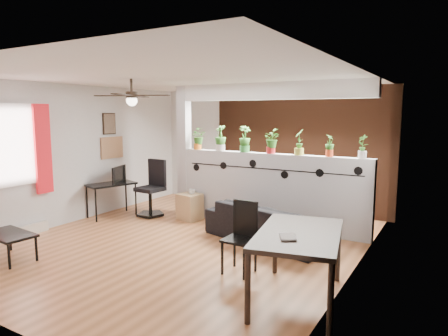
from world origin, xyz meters
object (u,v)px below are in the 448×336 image
(potted_plant_3, at_px, (271,140))
(computer_desk, at_px, (111,186))
(potted_plant_4, at_px, (299,141))
(potted_plant_2, at_px, (245,138))
(sofa, at_px, (267,223))
(folding_chair, at_px, (242,230))
(potted_plant_6, at_px, (363,146))
(coffee_table, at_px, (9,236))
(potted_plant_5, at_px, (330,145))
(dining_table, at_px, (299,239))
(office_chair, at_px, (152,192))
(potted_plant_0, at_px, (198,138))
(potted_plant_1, at_px, (220,137))
(cup, at_px, (192,192))
(cube_shelf, at_px, (190,207))
(ceiling_fan, at_px, (132,97))

(potted_plant_3, height_order, computer_desk, potted_plant_3)
(potted_plant_4, bearing_deg, potted_plant_2, 180.00)
(sofa, distance_m, folding_chair, 1.35)
(potted_plant_6, relative_size, coffee_table, 0.45)
(sofa, distance_m, coffee_table, 3.84)
(potted_plant_5, xyz_separation_m, potted_plant_6, (0.53, 0.00, 0.01))
(potted_plant_2, distance_m, dining_table, 3.32)
(office_chair, bearing_deg, potted_plant_0, 30.66)
(potted_plant_1, distance_m, cup, 1.19)
(potted_plant_0, relative_size, potted_plant_3, 0.97)
(cube_shelf, relative_size, office_chair, 0.46)
(cube_shelf, relative_size, coffee_table, 0.59)
(potted_plant_1, relative_size, office_chair, 0.44)
(potted_plant_5, bearing_deg, ceiling_fan, -145.85)
(cube_shelf, bearing_deg, sofa, -3.54)
(potted_plant_0, bearing_deg, potted_plant_2, 0.00)
(potted_plant_0, relative_size, potted_plant_6, 1.11)
(potted_plant_0, distance_m, potted_plant_3, 1.58)
(potted_plant_5, distance_m, office_chair, 3.61)
(sofa, xyz_separation_m, computer_desk, (-3.35, -0.14, 0.32))
(potted_plant_1, height_order, cube_shelf, potted_plant_1)
(potted_plant_2, distance_m, potted_plant_4, 1.05)
(potted_plant_2, relative_size, office_chair, 0.43)
(potted_plant_0, relative_size, office_chair, 0.38)
(potted_plant_1, xyz_separation_m, potted_plant_4, (1.58, 0.00, -0.02))
(potted_plant_1, bearing_deg, computer_desk, -155.19)
(computer_desk, bearing_deg, folding_chair, -17.97)
(folding_chair, xyz_separation_m, coffee_table, (-3.05, -1.30, -0.21))
(ceiling_fan, height_order, computer_desk, ceiling_fan)
(sofa, bearing_deg, potted_plant_5, -120.20)
(sofa, height_order, folding_chair, folding_chair)
(potted_plant_3, xyz_separation_m, cube_shelf, (-1.55, -0.34, -1.33))
(potted_plant_4, distance_m, dining_table, 2.81)
(potted_plant_0, relative_size, folding_chair, 0.46)
(ceiling_fan, relative_size, potted_plant_4, 2.67)
(potted_plant_5, height_order, office_chair, potted_plant_5)
(potted_plant_6, relative_size, computer_desk, 0.37)
(potted_plant_3, bearing_deg, office_chair, -168.81)
(potted_plant_2, xyz_separation_m, potted_plant_3, (0.53, 0.00, -0.02))
(potted_plant_6, xyz_separation_m, cube_shelf, (-3.13, -0.34, -1.30))
(potted_plant_0, bearing_deg, dining_table, -39.56)
(cup, bearing_deg, potted_plant_5, 7.59)
(computer_desk, bearing_deg, potted_plant_6, 11.27)
(office_chair, bearing_deg, ceiling_fan, -59.91)
(potted_plant_4, xyz_separation_m, cup, (-2.02, -0.34, -1.02))
(potted_plant_0, height_order, folding_chair, potted_plant_0)
(potted_plant_0, height_order, coffee_table, potted_plant_0)
(potted_plant_5, distance_m, coffee_table, 5.07)
(office_chair, relative_size, folding_chair, 1.20)
(cup, height_order, computer_desk, computer_desk)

